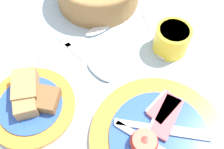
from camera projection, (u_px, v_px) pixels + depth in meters
name	position (u px, v px, depth m)	size (l,w,h in m)	color
ground_plane	(110.00, 123.00, 0.52)	(3.00, 3.00, 0.00)	#A3BCD1
breakfast_plate	(158.00, 140.00, 0.49)	(0.26, 0.26, 0.04)	orange
bread_plate	(31.00, 102.00, 0.53)	(0.18, 0.18, 0.05)	orange
sugar_cup	(172.00, 39.00, 0.59)	(0.08, 0.08, 0.06)	yellow
teaspoon_by_saucer	(88.00, 34.00, 0.64)	(0.13, 0.17, 0.01)	silver
teaspoon_near_cup	(156.00, 39.00, 0.63)	(0.12, 0.17, 0.01)	silver
teaspoon_stray	(91.00, 64.00, 0.59)	(0.18, 0.10, 0.01)	silver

